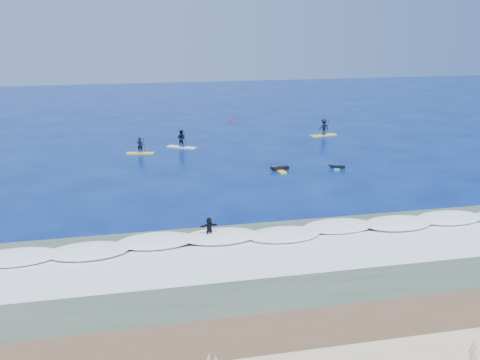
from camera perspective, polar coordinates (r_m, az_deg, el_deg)
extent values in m
plane|color=#031249|center=(43.35, -0.46, -1.09)|extent=(160.00, 160.00, 0.00)
cube|color=#513C25|center=(24.55, 10.24, -16.20)|extent=(90.00, 5.00, 0.08)
cube|color=#324436|center=(30.71, 4.94, -8.88)|extent=(90.00, 13.00, 0.01)
cube|color=white|center=(34.21, 2.98, -6.09)|extent=(40.00, 6.00, 0.30)
cube|color=silver|center=(31.57, 4.40, -8.13)|extent=(34.00, 5.00, 0.02)
cube|color=gold|center=(56.25, -10.58, 2.83)|extent=(2.89, 1.28, 0.09)
imported|color=black|center=(56.06, -10.63, 3.68)|extent=(0.66, 0.50, 1.61)
cylinder|color=black|center=(55.99, -10.20, 3.63)|extent=(0.18, 0.64, 1.88)
cube|color=black|center=(56.20, -10.15, 2.74)|extent=(0.11, 0.03, 0.28)
cube|color=silver|center=(58.28, -6.27, 3.51)|extent=(3.14, 2.42, 0.11)
imported|color=black|center=(58.07, -6.30, 4.45)|extent=(1.14, 1.08, 1.85)
cylinder|color=black|center=(57.87, -5.87, 4.35)|extent=(0.44, 0.65, 2.16)
cube|color=black|center=(58.10, -5.84, 3.37)|extent=(0.13, 0.03, 0.32)
cube|color=yellow|center=(64.84, 8.89, 4.75)|extent=(3.40, 1.44, 0.11)
imported|color=black|center=(64.65, 8.93, 5.62)|extent=(1.34, 0.93, 1.90)
cylinder|color=black|center=(64.92, 9.30, 5.59)|extent=(0.19, 0.76, 2.21)
cube|color=black|center=(65.12, 9.26, 4.68)|extent=(0.13, 0.03, 0.33)
cube|color=yellow|center=(49.14, 4.21, 1.08)|extent=(0.84, 2.37, 0.11)
cube|color=black|center=(49.13, 4.33, 1.30)|extent=(1.64, 0.57, 0.27)
sphere|color=black|center=(48.78, 3.35, 1.34)|extent=(0.27, 0.27, 0.27)
cube|color=blue|center=(50.38, 10.27, 1.23)|extent=(1.19, 1.98, 0.09)
cube|color=black|center=(50.34, 10.39, 1.40)|extent=(1.37, 0.81, 0.22)
sphere|color=black|center=(50.31, 9.54, 1.54)|extent=(0.22, 0.22, 0.22)
cube|color=silver|center=(33.70, -3.29, -6.09)|extent=(1.89, 0.73, 0.10)
imported|color=black|center=(33.45, -3.31, -5.03)|extent=(1.18, 0.50, 1.24)
cylinder|color=red|center=(73.09, -1.01, 6.41)|extent=(0.26, 0.26, 0.42)
cone|color=red|center=(73.04, -1.01, 6.65)|extent=(0.19, 0.19, 0.21)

